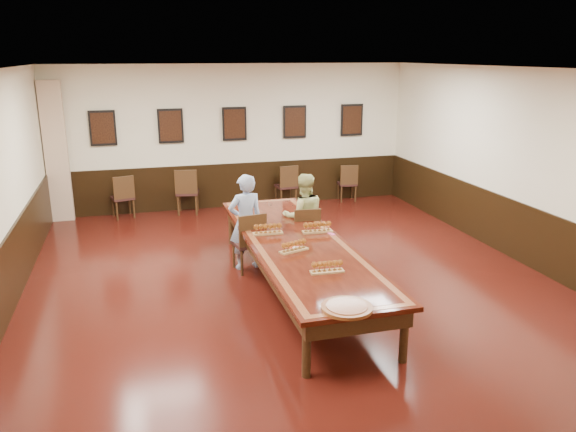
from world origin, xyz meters
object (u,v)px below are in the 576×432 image
object	(u,v)px
spare_chair_d	(347,182)
carved_platter	(347,307)
spare_chair_c	(286,185)
spare_chair_b	(187,191)
conference_table	(297,250)
chair_woman	(305,233)
chair_man	(248,241)
spare_chair_a	(122,196)
person_woman	(304,217)
person_man	(246,222)

from	to	relation	value
spare_chair_d	carved_platter	xyz separation A→B (m)	(-2.78, -7.07, 0.33)
spare_chair_c	spare_chair_b	bearing A→B (deg)	-2.21
conference_table	chair_woman	bearing A→B (deg)	67.50
chair_woman	spare_chair_c	bearing A→B (deg)	-95.80
chair_man	spare_chair_a	distance (m)	4.24
chair_woman	person_woman	size ratio (longest dim) A/B	0.64
spare_chair_a	spare_chair_c	world-z (taller)	spare_chair_c
chair_man	spare_chair_d	world-z (taller)	chair_man
chair_woman	conference_table	size ratio (longest dim) A/B	0.19
spare_chair_b	spare_chair_c	distance (m)	2.29
chair_man	person_man	size ratio (longest dim) A/B	0.63
spare_chair_b	person_man	xyz separation A→B (m)	(0.58, -3.59, 0.28)
spare_chair_d	conference_table	size ratio (longest dim) A/B	0.18
chair_woman	person_woman	xyz separation A→B (m)	(0.01, 0.10, 0.27)
person_man	conference_table	bearing A→B (deg)	108.40
chair_woman	spare_chair_a	distance (m)	4.64
chair_man	carved_platter	distance (m)	3.31
chair_woman	carved_platter	bearing A→B (deg)	84.68
carved_platter	spare_chair_d	bearing A→B (deg)	68.52
spare_chair_b	carved_platter	bearing A→B (deg)	108.60
spare_chair_c	carved_platter	bearing A→B (deg)	74.30
spare_chair_a	conference_table	distance (m)	5.33
chair_woman	spare_chair_d	world-z (taller)	chair_woman
spare_chair_a	person_woman	distance (m)	4.58
spare_chair_c	person_woman	bearing A→B (deg)	73.90
spare_chair_c	conference_table	bearing A→B (deg)	71.01
spare_chair_a	chair_woman	bearing A→B (deg)	116.04
spare_chair_a	person_woman	size ratio (longest dim) A/B	0.63
chair_man	chair_woman	bearing A→B (deg)	-178.20
spare_chair_b	spare_chair_d	world-z (taller)	spare_chair_b
chair_man	person_woman	bearing A→B (deg)	-172.98
chair_man	spare_chair_a	world-z (taller)	chair_man
carved_platter	chair_woman	bearing A→B (deg)	80.09
chair_man	person_man	distance (m)	0.31
chair_man	spare_chair_d	distance (m)	4.96
chair_man	spare_chair_d	bearing A→B (deg)	-139.45
chair_woman	spare_chair_d	distance (m)	4.20
chair_man	carved_platter	bearing A→B (deg)	87.72
chair_man	chair_woman	world-z (taller)	chair_man
person_woman	spare_chair_a	bearing A→B (deg)	-44.34
chair_man	conference_table	xyz separation A→B (m)	(0.54, -0.95, 0.12)
conference_table	spare_chair_a	bearing A→B (deg)	118.17
spare_chair_c	spare_chair_a	bearing A→B (deg)	-4.24
person_woman	carved_platter	size ratio (longest dim) A/B	2.56
person_man	person_woman	distance (m)	1.06
person_man	conference_table	size ratio (longest dim) A/B	0.32
spare_chair_d	carved_platter	world-z (taller)	spare_chair_d
spare_chair_d	spare_chair_a	bearing A→B (deg)	8.54
person_man	conference_table	xyz separation A→B (m)	(0.56, -1.05, -0.18)
spare_chair_a	spare_chair_d	distance (m)	5.17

